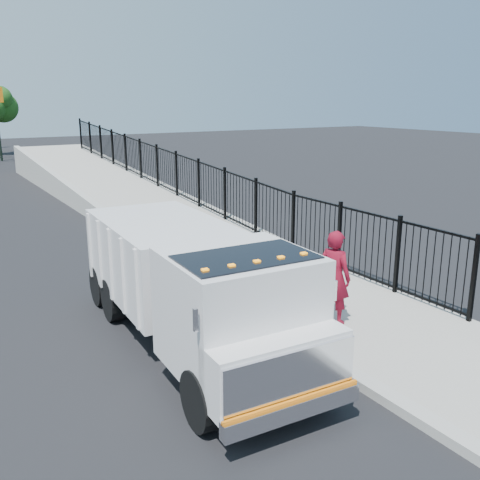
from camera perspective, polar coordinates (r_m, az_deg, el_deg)
ground at (r=11.03m, az=3.37°, el=-9.52°), size 120.00×120.00×0.00m
sidewalk at (r=10.88m, az=18.10°, el=-10.29°), size 3.55×12.00×0.12m
curb at (r=9.60m, az=10.41°, el=-13.16°), size 0.30×12.00×0.16m
ramp at (r=25.87m, az=-13.34°, el=4.35°), size 3.95×24.06×3.19m
iron_fence at (r=22.56m, az=-6.75°, el=5.47°), size 0.10×28.00×1.80m
truck at (r=9.79m, az=-5.04°, el=-4.48°), size 2.53×6.93×2.34m
worker at (r=10.90m, az=10.05°, el=-3.92°), size 0.65×0.81×1.92m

